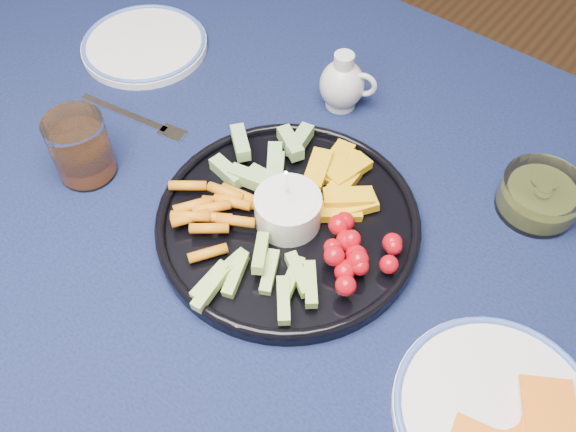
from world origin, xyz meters
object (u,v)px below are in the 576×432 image
Objects in this scene: dining_table at (257,250)px; crudite_platter at (287,217)px; cheese_plate at (498,410)px; pickle_bowl at (539,197)px; side_plate_extra at (144,44)px; juice_tumbler at (82,150)px; creamer_pitcher at (343,84)px.

crudite_platter is (0.05, 0.01, 0.11)m from dining_table.
dining_table is at bearing -167.53° from crudite_platter.
crudite_platter is 0.34m from cheese_plate.
side_plate_extra is (-0.66, -0.09, -0.01)m from pickle_bowl.
cheese_plate is (0.33, -0.06, -0.01)m from crudite_platter.
juice_tumbler reaches higher than pickle_bowl.
side_plate_extra is at bearing -172.28° from pickle_bowl.
side_plate_extra is (-0.37, 0.15, 0.10)m from dining_table.
juice_tumbler is at bearing -176.52° from cheese_plate.
side_plate_extra is at bearing 164.90° from cheese_plate.
crudite_platter reaches higher than creamer_pitcher.
cheese_plate is at bearing 3.48° from juice_tumbler.
pickle_bowl is at bearing 39.88° from dining_table.
juice_tumbler is at bearing -121.24° from creamer_pitcher.
crudite_platter reaches higher than cheese_plate.
crudite_platter is 0.30m from juice_tumbler.
pickle_bowl is at bearing 7.72° from side_plate_extra.
cheese_plate is (0.38, -0.05, 0.10)m from dining_table.
pickle_bowl is at bearing 107.36° from cheese_plate.
creamer_pitcher is 0.35m from side_plate_extra.
pickle_bowl is (0.24, 0.23, 0.00)m from crudite_platter.
side_plate_extra is (-0.34, -0.09, -0.03)m from creamer_pitcher.
cheese_plate reaches higher than dining_table.
juice_tumbler is at bearing -159.78° from dining_table.
cheese_plate is (0.09, -0.29, -0.01)m from pickle_bowl.
pickle_bowl is 0.48× the size of cheese_plate.
crudite_platter is at bearing -136.32° from pickle_bowl.
creamer_pitcher is 0.99× the size of juice_tumbler.
creamer_pitcher is at bearing 58.76° from juice_tumbler.
juice_tumbler is 0.46× the size of side_plate_extra.
side_plate_extra is (-0.13, 0.24, -0.03)m from juice_tumbler.
pickle_bowl is 0.52× the size of side_plate_extra.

